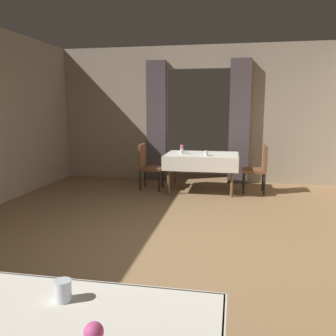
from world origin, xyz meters
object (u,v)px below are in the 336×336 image
(chair_mid_right, at_px, (259,167))
(plate_mid_c, at_px, (183,151))
(chair_mid_left, at_px, (148,164))
(flower_vase_mid, at_px, (182,149))
(glass_mid_b, at_px, (206,153))
(dining_table_mid, at_px, (202,158))
(glass_near_c, at_px, (63,291))

(chair_mid_right, bearing_deg, plate_mid_c, 172.38)
(chair_mid_left, relative_size, flower_vase_mid, 5.09)
(glass_mid_b, bearing_deg, chair_mid_left, 168.43)
(flower_vase_mid, xyz_separation_m, glass_mid_b, (0.50, -0.23, -0.05))
(chair_mid_right, relative_size, plate_mid_c, 4.65)
(dining_table_mid, bearing_deg, chair_mid_right, 3.88)
(chair_mid_right, relative_size, flower_vase_mid, 5.09)
(dining_table_mid, relative_size, plate_mid_c, 7.15)
(dining_table_mid, bearing_deg, glass_near_c, -91.68)
(dining_table_mid, relative_size, glass_near_c, 14.19)
(dining_table_mid, xyz_separation_m, glass_mid_b, (0.10, -0.27, 0.14))
(glass_near_c, bearing_deg, flower_vase_mid, 92.52)
(chair_mid_left, height_order, plate_mid_c, chair_mid_left)
(glass_near_c, xyz_separation_m, flower_vase_mid, (-0.24, 5.41, 0.05))
(chair_mid_left, relative_size, glass_mid_b, 9.36)
(dining_table_mid, relative_size, glass_mid_b, 14.40)
(chair_mid_left, bearing_deg, glass_mid_b, -11.57)
(chair_mid_left, bearing_deg, flower_vase_mid, -1.64)
(flower_vase_mid, bearing_deg, chair_mid_right, 4.68)
(dining_table_mid, xyz_separation_m, glass_near_c, (-0.16, -5.46, 0.14))
(flower_vase_mid, bearing_deg, chair_mid_left, 178.36)
(dining_table_mid, relative_size, flower_vase_mid, 7.84)
(dining_table_mid, relative_size, chair_mid_right, 1.54)
(chair_mid_left, height_order, flower_vase_mid, flower_vase_mid)
(chair_mid_right, bearing_deg, dining_table_mid, -176.12)
(chair_mid_right, height_order, flower_vase_mid, flower_vase_mid)
(dining_table_mid, bearing_deg, chair_mid_left, -178.55)
(glass_near_c, height_order, plate_mid_c, glass_near_c)
(dining_table_mid, distance_m, chair_mid_left, 1.11)
(glass_near_c, distance_m, glass_mid_b, 5.19)
(chair_mid_left, relative_size, glass_near_c, 9.22)
(chair_mid_left, distance_m, glass_mid_b, 1.26)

